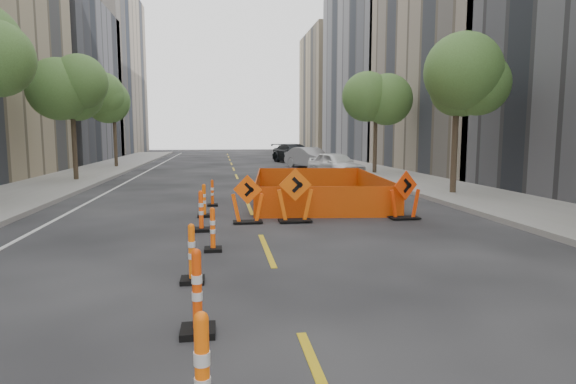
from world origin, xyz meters
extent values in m
plane|color=black|center=(0.00, 0.00, 0.00)|extent=(140.00, 140.00, 0.00)
cube|color=gray|center=(9.00, 12.00, 0.07)|extent=(4.00, 90.00, 0.15)
cube|color=#4C4C51|center=(-17.00, 39.20, 7.00)|extent=(12.00, 16.00, 14.00)
cube|color=gray|center=(-17.00, 55.60, 10.00)|extent=(12.00, 20.00, 20.00)
cube|color=gray|center=(17.00, 23.80, 7.00)|extent=(12.00, 16.00, 14.00)
cube|color=gray|center=(17.00, 40.20, 10.00)|extent=(12.00, 18.00, 20.00)
cube|color=tan|center=(17.00, 58.60, 8.00)|extent=(12.00, 14.00, 16.00)
cylinder|color=#382B1E|center=(-8.40, 20.00, 1.57)|extent=(0.24, 0.24, 3.15)
sphere|color=#44632A|center=(-8.40, 20.00, 4.55)|extent=(2.80, 2.80, 2.80)
cylinder|color=#382B1E|center=(-8.40, 30.00, 1.57)|extent=(0.24, 0.24, 3.15)
sphere|color=#44632A|center=(-8.40, 30.00, 4.55)|extent=(2.80, 2.80, 2.80)
cylinder|color=#382B1E|center=(8.40, 12.00, 1.57)|extent=(0.24, 0.24, 3.15)
sphere|color=#44632A|center=(8.40, 12.00, 4.55)|extent=(2.80, 2.80, 2.80)
cylinder|color=#382B1E|center=(8.40, 22.00, 1.57)|extent=(0.24, 0.24, 3.15)
sphere|color=#44632A|center=(8.40, 22.00, 4.55)|extent=(2.80, 2.80, 2.80)
imported|color=white|center=(5.67, 20.78, 0.74)|extent=(3.02, 4.66, 1.47)
imported|color=#A5A4A9|center=(5.57, 28.39, 0.75)|extent=(3.35, 4.82, 1.51)
imported|color=black|center=(5.44, 34.82, 0.81)|extent=(3.91, 6.05, 1.63)
camera|label=1|loc=(-1.00, -6.27, 2.54)|focal=30.00mm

